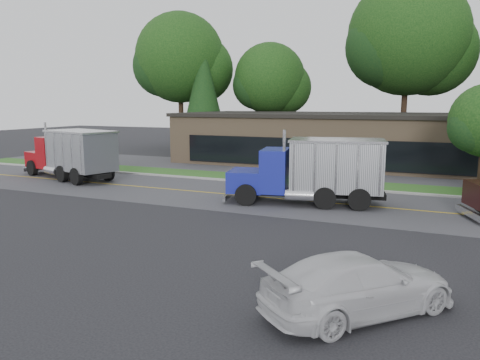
# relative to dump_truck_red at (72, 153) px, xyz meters

# --- Properties ---
(ground) EXTENTS (140.00, 140.00, 0.00)m
(ground) POSITION_rel_dump_truck_red_xyz_m (15.30, -9.66, -1.81)
(ground) COLOR #2D2D32
(ground) RESTS_ON ground
(road) EXTENTS (60.00, 8.00, 0.02)m
(road) POSITION_rel_dump_truck_red_xyz_m (15.30, -0.66, -1.81)
(road) COLOR #505055
(road) RESTS_ON ground
(center_line) EXTENTS (60.00, 0.12, 0.01)m
(center_line) POSITION_rel_dump_truck_red_xyz_m (15.30, -0.66, -1.81)
(center_line) COLOR gold
(center_line) RESTS_ON ground
(curb) EXTENTS (60.00, 0.30, 0.12)m
(curb) POSITION_rel_dump_truck_red_xyz_m (15.30, 3.54, -1.81)
(curb) COLOR #9E9E99
(curb) RESTS_ON ground
(grass_verge) EXTENTS (60.00, 3.40, 0.03)m
(grass_verge) POSITION_rel_dump_truck_red_xyz_m (15.30, 5.34, -1.81)
(grass_verge) COLOR #26511B
(grass_verge) RESTS_ON ground
(far_parking) EXTENTS (60.00, 7.00, 0.02)m
(far_parking) POSITION_rel_dump_truck_red_xyz_m (15.30, 10.34, -1.81)
(far_parking) COLOR #505055
(far_parking) RESTS_ON ground
(strip_mall) EXTENTS (32.00, 12.00, 4.00)m
(strip_mall) POSITION_rel_dump_truck_red_xyz_m (17.30, 16.34, 0.19)
(strip_mall) COLOR #8C7256
(strip_mall) RESTS_ON ground
(tree_far_a) EXTENTS (10.65, 10.03, 15.19)m
(tree_far_a) POSITION_rel_dump_truck_red_xyz_m (-4.54, 22.47, 7.89)
(tree_far_a) COLOR #382619
(tree_far_a) RESTS_ON ground
(tree_far_b) EXTENTS (8.15, 7.67, 11.63)m
(tree_far_b) POSITION_rel_dump_truck_red_xyz_m (5.43, 24.44, 5.61)
(tree_far_b) COLOR #382619
(tree_far_b) RESTS_ON ground
(tree_far_c) EXTENTS (12.03, 11.32, 17.16)m
(tree_far_c) POSITION_rel_dump_truck_red_xyz_m (19.48, 24.49, 9.15)
(tree_far_c) COLOR #382619
(tree_far_c) RESTS_ON ground
(evergreen_left) EXTENTS (5.09, 5.09, 11.56)m
(evergreen_left) POSITION_rel_dump_truck_red_xyz_m (-0.70, 20.34, 4.55)
(evergreen_left) COLOR #382619
(evergreen_left) RESTS_ON ground
(dump_truck_red) EXTENTS (8.78, 4.88, 3.36)m
(dump_truck_red) POSITION_rel_dump_truck_red_xyz_m (0.00, 0.00, 0.00)
(dump_truck_red) COLOR black
(dump_truck_red) RESTS_ON ground
(dump_truck_blue) EXTENTS (8.18, 4.07, 3.36)m
(dump_truck_blue) POSITION_rel_dump_truck_red_xyz_m (17.17, -1.18, -0.00)
(dump_truck_blue) COLOR black
(dump_truck_blue) RESTS_ON ground
(rally_car) EXTENTS (4.96, 5.23, 1.49)m
(rally_car) POSITION_rel_dump_truck_red_xyz_m (21.47, -13.14, -1.06)
(rally_car) COLOR silver
(rally_car) RESTS_ON ground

